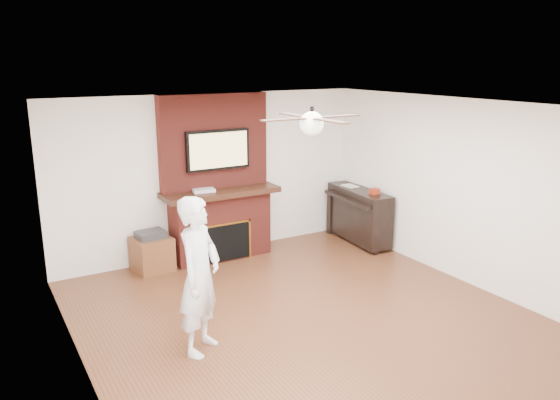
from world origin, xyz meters
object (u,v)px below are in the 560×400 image
fireplace (218,194)px  side_table (152,252)px  piano (358,214)px  person (199,276)px

fireplace → side_table: bearing=-176.5°
piano → fireplace: bearing=170.9°
person → piano: size_ratio=1.19×
fireplace → side_table: size_ratio=4.22×
side_table → fireplace: bearing=-3.6°
fireplace → piano: (2.28, -0.58, -0.51)m
side_table → piano: 3.42m
person → piano: person is taller
side_table → piano: bearing=-15.6°
piano → side_table: bearing=176.5°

